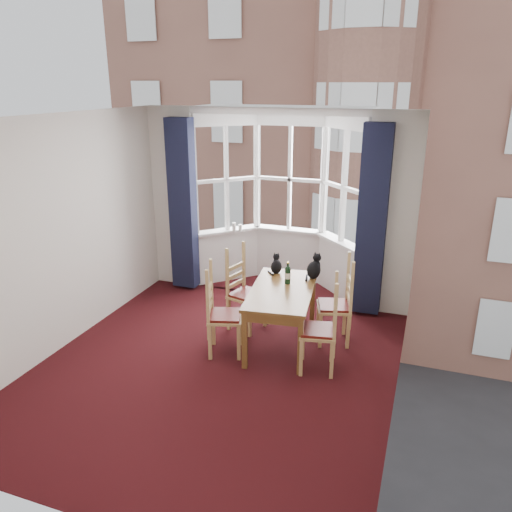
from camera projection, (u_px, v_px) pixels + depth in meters
The scene contains 22 objects.
floor at pixel (215, 369), 5.75m from camera, with size 4.50×4.50×0.00m, color black.
ceiling at pixel (207, 118), 4.82m from camera, with size 4.50×4.50×0.00m, color white.
wall_left at pixel (58, 236), 5.92m from camera, with size 4.50×4.50×0.00m, color silver.
wall_right at pixel (407, 278), 4.65m from camera, with size 4.50×4.50×0.00m, color silver.
wall_near at pixel (70, 359), 3.28m from camera, with size 4.00×4.00×0.00m, color silver.
wall_back_pier_left at pixel (175, 199), 7.81m from camera, with size 0.70×0.12×2.80m, color silver.
wall_back_pier_right at pixel (391, 217), 6.76m from camera, with size 0.70×0.12×2.80m, color silver.
bay_window at pixel (285, 200), 7.73m from camera, with size 2.76×0.94×2.80m.
curtain_left at pixel (183, 205), 7.59m from camera, with size 0.38×0.22×2.60m, color #161933.
curtain_right at pixel (372, 222), 6.69m from camera, with size 0.38×0.22×2.60m, color #161933.
dining_table at pixel (282, 296), 6.09m from camera, with size 0.91×1.46×0.75m.
chair_left_near at pixel (218, 317), 5.96m from camera, with size 0.51×0.52×0.92m.
chair_left_far at pixel (241, 294), 6.61m from camera, with size 0.50×0.51×0.92m.
chair_right_near at pixel (326, 332), 5.59m from camera, with size 0.47×0.49×0.92m.
chair_right_far at pixel (341, 307), 6.22m from camera, with size 0.51×0.52×0.92m.
cat_left at pixel (276, 266), 6.53m from camera, with size 0.19×0.23×0.27m.
cat_right at pixel (314, 268), 6.36m from camera, with size 0.22×0.27×0.34m.
wine_bottle at pixel (288, 274), 6.18m from camera, with size 0.07×0.07×0.28m.
candle_tall at pixel (234, 227), 8.00m from camera, with size 0.06×0.06×0.13m, color white.
candle_short at pixel (240, 227), 8.01m from camera, with size 0.06×0.06×0.10m, color white.
street at pixel (397, 215), 36.41m from camera, with size 80.00×80.00×0.00m, color #333335.
tenement_building at pixel (375, 128), 17.68m from camera, with size 18.40×7.80×15.20m.
Camera 1 is at (2.12, -4.55, 3.12)m, focal length 35.00 mm.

